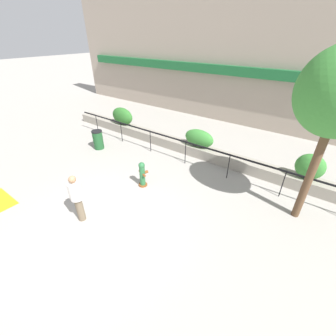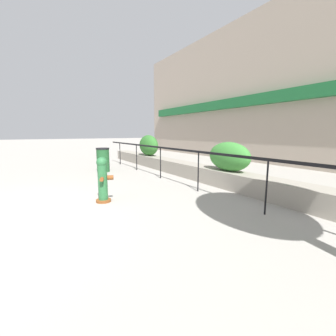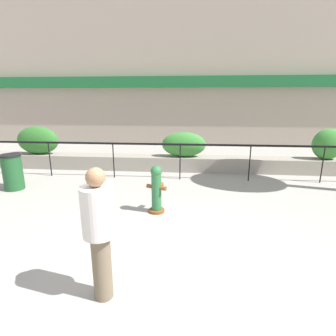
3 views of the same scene
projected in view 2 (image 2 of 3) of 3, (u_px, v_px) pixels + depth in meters
building_facade at (332, 76)px, 9.39m from camera, size 30.00×1.36×8.00m
planter_wall_low at (226, 178)px, 6.89m from camera, size 18.00×0.70×0.50m
fence_railing_segment at (199, 155)px, 6.20m from camera, size 15.00×0.05×1.15m
hedge_bush_0 at (149, 145)px, 11.24m from camera, size 1.55×0.70×1.02m
hedge_bush_1 at (229, 157)px, 6.72m from camera, size 1.54×0.66×0.87m
fire_hydrant at (103, 179)px, 5.31m from camera, size 0.47×0.48×1.08m
trash_bin at (103, 160)px, 9.47m from camera, size 0.55×0.55×1.01m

